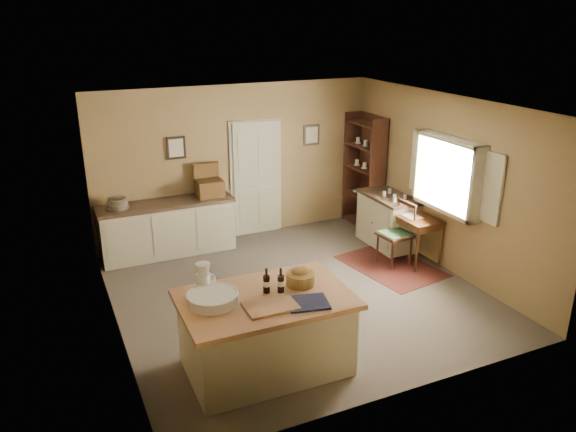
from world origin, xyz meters
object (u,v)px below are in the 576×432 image
(desk_chair, at_px, (395,235))
(right_cabinet, at_px, (388,220))
(writing_desk, at_px, (415,222))
(shelving_unit, at_px, (366,172))
(work_island, at_px, (265,331))
(sideboard, at_px, (168,226))

(desk_chair, distance_m, right_cabinet, 0.79)
(writing_desk, height_order, right_cabinet, right_cabinet)
(desk_chair, bearing_deg, right_cabinet, 58.68)
(writing_desk, distance_m, shelving_unit, 1.78)
(desk_chair, distance_m, shelving_unit, 1.87)
(work_island, xyz_separation_m, writing_desk, (3.31, 1.75, 0.19))
(work_island, height_order, writing_desk, work_island)
(work_island, bearing_deg, desk_chair, 31.75)
(work_island, height_order, right_cabinet, work_island)
(work_island, distance_m, writing_desk, 3.75)
(shelving_unit, bearing_deg, writing_desk, -95.09)
(work_island, xyz_separation_m, sideboard, (-0.23, 3.68, -0.00))
(writing_desk, height_order, shelving_unit, shelving_unit)
(sideboard, height_order, shelving_unit, shelving_unit)
(sideboard, xyz_separation_m, shelving_unit, (3.70, -0.20, 0.56))
(writing_desk, height_order, desk_chair, desk_chair)
(desk_chair, height_order, shelving_unit, shelving_unit)
(work_island, distance_m, sideboard, 3.69)
(right_cabinet, bearing_deg, sideboard, 161.14)
(sideboard, relative_size, shelving_unit, 1.06)
(desk_chair, bearing_deg, sideboard, 144.01)
(work_island, relative_size, desk_chair, 1.90)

